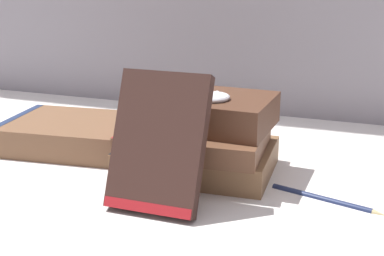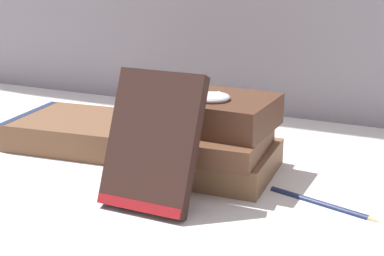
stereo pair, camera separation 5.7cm
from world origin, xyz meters
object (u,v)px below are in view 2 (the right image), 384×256
(book_flat_top, at_px, (203,110))
(fountain_pen, at_px, (324,202))
(book_flat_bottom, at_px, (196,157))
(book_leaning_front, at_px, (152,145))
(reading_glasses, at_px, (196,132))
(pocket_watch, at_px, (212,97))
(book_side_left, at_px, (83,131))
(book_flat_middle, at_px, (192,138))

(book_flat_top, xyz_separation_m, fountain_pen, (0.18, -0.05, -0.08))
(book_flat_bottom, relative_size, book_leaning_front, 1.33)
(reading_glasses, bearing_deg, book_flat_top, -68.05)
(pocket_watch, xyz_separation_m, reading_glasses, (-0.10, 0.17, -0.11))
(book_flat_bottom, bearing_deg, book_leaning_front, -93.54)
(book_side_left, xyz_separation_m, fountain_pen, (0.40, -0.07, -0.02))
(book_side_left, bearing_deg, book_flat_top, -12.02)
(book_flat_bottom, xyz_separation_m, pocket_watch, (0.03, -0.01, 0.09))
(book_side_left, xyz_separation_m, reading_glasses, (0.14, 0.13, -0.02))
(book_flat_bottom, xyz_separation_m, book_side_left, (-0.21, 0.03, 0.00))
(book_side_left, xyz_separation_m, book_leaning_front, (0.21, -0.15, 0.05))
(pocket_watch, bearing_deg, book_flat_middle, -177.91)
(fountain_pen, bearing_deg, reading_glasses, 158.01)
(book_leaning_front, bearing_deg, book_flat_middle, 88.61)
(book_flat_top, xyz_separation_m, reading_glasses, (-0.08, 0.15, -0.09))
(reading_glasses, bearing_deg, book_side_left, -142.59)
(book_flat_bottom, distance_m, book_flat_middle, 0.04)
(book_flat_middle, xyz_separation_m, book_leaning_front, (-0.00, -0.11, 0.02))
(pocket_watch, bearing_deg, fountain_pen, -9.80)
(fountain_pen, bearing_deg, book_flat_bottom, -176.75)
(book_flat_middle, relative_size, pocket_watch, 3.79)
(book_flat_bottom, relative_size, book_flat_top, 1.15)
(book_flat_top, bearing_deg, pocket_watch, -38.79)
(book_flat_middle, height_order, fountain_pen, book_flat_middle)
(book_flat_top, bearing_deg, book_leaning_front, -92.54)
(pocket_watch, bearing_deg, book_flat_bottom, 155.22)
(reading_glasses, height_order, fountain_pen, fountain_pen)
(book_flat_bottom, distance_m, book_flat_top, 0.07)
(book_side_left, height_order, reading_glasses, book_side_left)
(book_flat_middle, relative_size, fountain_pen, 1.37)
(book_side_left, relative_size, book_leaning_front, 1.47)
(book_side_left, bearing_deg, reading_glasses, 36.77)
(book_side_left, bearing_deg, fountain_pen, -15.71)
(book_flat_middle, bearing_deg, book_flat_bottom, 91.55)
(book_flat_bottom, height_order, reading_glasses, book_flat_bottom)
(book_flat_middle, bearing_deg, reading_glasses, 108.66)
(book_flat_bottom, height_order, fountain_pen, book_flat_bottom)
(book_flat_middle, height_order, book_side_left, book_flat_middle)
(book_side_left, distance_m, fountain_pen, 0.41)
(book_flat_bottom, distance_m, fountain_pen, 0.19)
(reading_glasses, relative_size, fountain_pen, 0.68)
(book_flat_middle, relative_size, book_leaning_front, 1.23)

